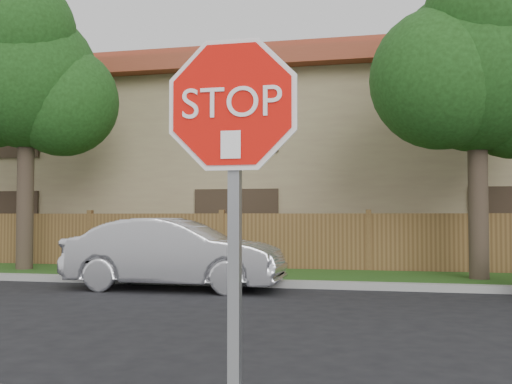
# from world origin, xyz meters

# --- Properties ---
(far_curb) EXTENTS (70.00, 0.30, 0.15)m
(far_curb) POSITION_xyz_m (0.00, 8.15, 0.07)
(far_curb) COLOR gray
(far_curb) RESTS_ON ground
(grass_strip) EXTENTS (70.00, 3.00, 0.12)m
(grass_strip) POSITION_xyz_m (0.00, 9.80, 0.06)
(grass_strip) COLOR #1E4714
(grass_strip) RESTS_ON ground
(fence) EXTENTS (70.00, 0.12, 1.60)m
(fence) POSITION_xyz_m (0.00, 11.40, 0.80)
(fence) COLOR brown
(fence) RESTS_ON ground
(apartment_building) EXTENTS (35.20, 9.20, 7.20)m
(apartment_building) POSITION_xyz_m (0.00, 17.00, 3.53)
(apartment_building) COLOR #947E5B
(apartment_building) RESTS_ON ground
(tree_left) EXTENTS (4.80, 3.90, 7.78)m
(tree_left) POSITION_xyz_m (-8.98, 9.57, 5.22)
(tree_left) COLOR #382B21
(tree_left) RESTS_ON ground
(tree_mid) EXTENTS (4.80, 3.90, 7.35)m
(tree_mid) POSITION_xyz_m (2.52, 9.57, 4.87)
(tree_mid) COLOR #382B21
(tree_mid) RESTS_ON ground
(stop_sign) EXTENTS (1.01, 0.13, 2.55)m
(stop_sign) POSITION_xyz_m (-0.30, -1.48, 1.83)
(stop_sign) COLOR gray
(stop_sign) RESTS_ON sidewalk_near
(sedan_left) EXTENTS (4.55, 1.65, 1.49)m
(sedan_left) POSITION_xyz_m (-3.86, 7.30, 0.75)
(sedan_left) COLOR silver
(sedan_left) RESTS_ON ground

